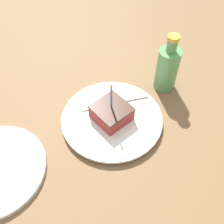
# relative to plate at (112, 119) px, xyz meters

# --- Properties ---
(ground_plane) EXTENTS (2.40, 2.40, 0.04)m
(ground_plane) POSITION_rel_plate_xyz_m (-0.03, 0.02, -0.03)
(ground_plane) COLOR brown
(ground_plane) RESTS_ON ground
(plate) EXTENTS (0.29, 0.29, 0.02)m
(plate) POSITION_rel_plate_xyz_m (0.00, 0.00, 0.00)
(plate) COLOR white
(plate) RESTS_ON ground_plane
(cake_slice) EXTENTS (0.09, 0.09, 0.13)m
(cake_slice) POSITION_rel_plate_xyz_m (-0.00, -0.00, 0.03)
(cake_slice) COLOR #99332D
(cake_slice) RESTS_ON plate
(fork) EXTENTS (0.18, 0.11, 0.00)m
(fork) POSITION_rel_plate_xyz_m (0.03, 0.04, 0.01)
(fork) COLOR #B2B2B7
(fork) RESTS_ON plate
(bottle) EXTENTS (0.07, 0.07, 0.19)m
(bottle) POSITION_rel_plate_xyz_m (0.22, -0.00, 0.06)
(bottle) COLOR #599959
(bottle) RESTS_ON ground_plane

